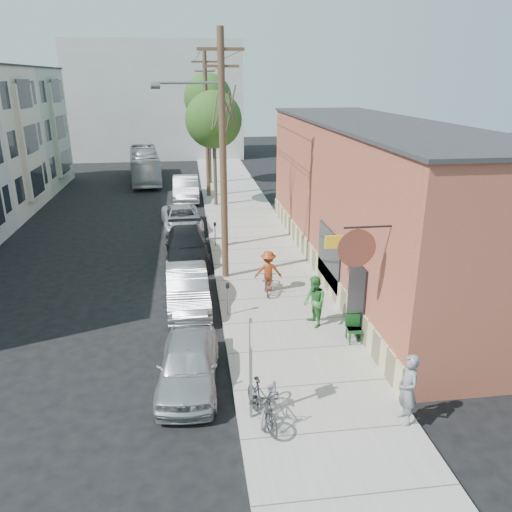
{
  "coord_description": "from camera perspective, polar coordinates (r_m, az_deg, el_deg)",
  "views": [
    {
      "loc": [
        1.05,
        -15.72,
        8.33
      ],
      "look_at": [
        3.61,
        3.18,
        1.5
      ],
      "focal_mm": 35.0,
      "sensor_mm": 36.0,
      "label": 1
    }
  ],
  "objects": [
    {
      "name": "car_1",
      "position": [
        19.34,
        -7.84,
        -3.64
      ],
      "size": [
        1.73,
        4.5,
        1.46
      ],
      "primitive_type": "imported",
      "rotation": [
        0.0,
        0.0,
        0.04
      ],
      "color": "#A3A3AA",
      "rests_on": "ground"
    },
    {
      "name": "parking_meter_near",
      "position": [
        18.08,
        -3.25,
        -4.32
      ],
      "size": [
        0.14,
        0.14,
        1.24
      ],
      "color": "slate",
      "rests_on": "sidewalk"
    },
    {
      "name": "cyclist",
      "position": [
        20.04,
        1.4,
        -1.75
      ],
      "size": [
        1.15,
        0.72,
        1.71
      ],
      "primitive_type": "imported",
      "rotation": [
        0.0,
        0.0,
        3.06
      ],
      "color": "maroon",
      "rests_on": "sidewalk"
    },
    {
      "name": "patio_chair_b",
      "position": [
        16.74,
        11.19,
        -8.25
      ],
      "size": [
        0.58,
        0.58,
        0.88
      ],
      "primitive_type": null,
      "rotation": [
        0.0,
        0.0,
        -0.18
      ],
      "color": "#0F3813",
      "rests_on": "sidewalk"
    },
    {
      "name": "bus",
      "position": [
        44.03,
        -12.6,
        10.12
      ],
      "size": [
        3.23,
        9.88,
        2.7
      ],
      "primitive_type": "imported",
      "rotation": [
        0.0,
        0.0,
        0.1
      ],
      "color": "silver",
      "rests_on": "ground"
    },
    {
      "name": "sidewalk",
      "position": [
        28.15,
        -0.84,
        2.65
      ],
      "size": [
        4.5,
        58.0,
        0.15
      ],
      "primitive_type": "cube",
      "color": "#A4A198",
      "rests_on": "ground"
    },
    {
      "name": "utility_pole_near",
      "position": [
        20.51,
        -3.96,
        11.46
      ],
      "size": [
        3.57,
        0.28,
        10.0
      ],
      "color": "#503A28",
      "rests_on": "sidewalk"
    },
    {
      "name": "tree_leafy_far",
      "position": [
        41.08,
        -5.52,
        17.51
      ],
      "size": [
        3.76,
        3.76,
        8.57
      ],
      "color": "#44392C",
      "rests_on": "sidewalk"
    },
    {
      "name": "utility_pole_far",
      "position": [
        36.37,
        -5.67,
        14.9
      ],
      "size": [
        1.8,
        0.28,
        10.0
      ],
      "color": "#503A28",
      "rests_on": "sidewalk"
    },
    {
      "name": "cyclist_bike",
      "position": [
        20.18,
        1.39,
        -2.73
      ],
      "size": [
        0.93,
        1.92,
        0.97
      ],
      "primitive_type": "imported",
      "rotation": [
        0.0,
        0.0,
        -0.16
      ],
      "color": "#232325",
      "rests_on": "sidewalk"
    },
    {
      "name": "car_4",
      "position": [
        36.49,
        -8.01,
        7.67
      ],
      "size": [
        1.8,
        5.11,
        1.68
      ],
      "primitive_type": "imported",
      "rotation": [
        0.0,
        0.0,
        0.0
      ],
      "color": "#B7B9C0",
      "rests_on": "ground"
    },
    {
      "name": "car_0",
      "position": [
        14.59,
        -7.72,
        -12.04
      ],
      "size": [
        1.97,
        4.24,
        1.4
      ],
      "primitive_type": "imported",
      "rotation": [
        0.0,
        0.0,
        -0.08
      ],
      "color": "#A7AAAF",
      "rests_on": "ground"
    },
    {
      "name": "parked_bike_a",
      "position": [
        12.9,
        0.68,
        -16.52
      ],
      "size": [
        0.99,
        1.92,
        1.11
      ],
      "primitive_type": "imported",
      "rotation": [
        0.0,
        0.0,
        0.26
      ],
      "color": "black",
      "rests_on": "sidewalk"
    },
    {
      "name": "sign_post",
      "position": [
        12.45,
        -0.6,
        -11.76
      ],
      "size": [
        0.07,
        0.45,
        2.8
      ],
      "color": "slate",
      "rests_on": "sidewalk"
    },
    {
      "name": "patron_grey",
      "position": [
        13.26,
        16.96,
        -14.37
      ],
      "size": [
        0.46,
        0.69,
        1.89
      ],
      "primitive_type": "imported",
      "rotation": [
        0.0,
        0.0,
        -1.56
      ],
      "color": "slate",
      "rests_on": "sidewalk"
    },
    {
      "name": "tree_leafy_mid",
      "position": [
        33.51,
        -4.86,
        15.23
      ],
      "size": [
        3.68,
        3.68,
        7.46
      ],
      "color": "#44392C",
      "rests_on": "sidewalk"
    },
    {
      "name": "ground",
      "position": [
        17.82,
        -10.3,
        -8.51
      ],
      "size": [
        120.0,
        120.0,
        0.0
      ],
      "primitive_type": "plane",
      "color": "black"
    },
    {
      "name": "patron_green",
      "position": [
        17.37,
        6.7,
        -5.21
      ],
      "size": [
        0.85,
        1.0,
        1.81
      ],
      "primitive_type": "imported",
      "rotation": [
        0.0,
        0.0,
        -1.36
      ],
      "color": "#317B34",
      "rests_on": "sidewalk"
    },
    {
      "name": "cafe_building",
      "position": [
        22.75,
        13.01,
        6.42
      ],
      "size": [
        6.6,
        20.2,
        6.61
      ],
      "color": "#984A38",
      "rests_on": "ground"
    },
    {
      "name": "parking_meter_far",
      "position": [
        25.62,
        -4.71,
        2.97
      ],
      "size": [
        0.14,
        0.14,
        1.24
      ],
      "color": "slate",
      "rests_on": "sidewalk"
    },
    {
      "name": "end_cap_building",
      "position": [
        57.85,
        -11.22,
        17.04
      ],
      "size": [
        18.0,
        8.0,
        12.0
      ],
      "primitive_type": "cube",
      "color": "#B8B7B2",
      "rests_on": "ground"
    },
    {
      "name": "tree_bare",
      "position": [
        25.12,
        -3.59,
        7.98
      ],
      "size": [
        0.24,
        0.24,
        6.18
      ],
      "color": "#44392C",
      "rests_on": "sidewalk"
    },
    {
      "name": "parked_bike_b",
      "position": [
        13.22,
        1.52,
        -16.08
      ],
      "size": [
        1.18,
        1.84,
        0.91
      ],
      "primitive_type": "imported",
      "rotation": [
        0.0,
        0.0,
        -0.36
      ],
      "color": "slate",
      "rests_on": "sidewalk"
    },
    {
      "name": "car_3",
      "position": [
        29.33,
        -8.48,
        4.3
      ],
      "size": [
        2.57,
        4.85,
        1.3
      ],
      "primitive_type": "imported",
      "rotation": [
        0.0,
        0.0,
        0.09
      ],
      "color": "#B9BBC2",
      "rests_on": "ground"
    },
    {
      "name": "car_2",
      "position": [
        24.21,
        -7.91,
        1.19
      ],
      "size": [
        2.18,
        5.03,
        1.44
      ],
      "primitive_type": "imported",
      "rotation": [
        0.0,
        0.0,
        0.03
      ],
      "color": "black",
      "rests_on": "ground"
    },
    {
      "name": "patio_chair_a",
      "position": [
        16.86,
        11.11,
        -8.04
      ],
      "size": [
        0.52,
        0.52,
        0.88
      ],
      "primitive_type": null,
      "rotation": [
        0.0,
        0.0,
        -0.03
      ],
      "color": "#0F3813",
      "rests_on": "sidewalk"
    }
  ]
}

